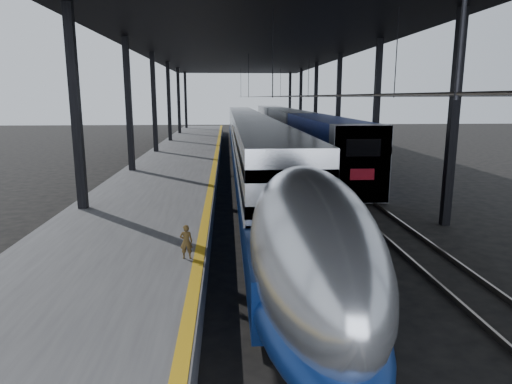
{
  "coord_description": "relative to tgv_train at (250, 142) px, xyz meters",
  "views": [
    {
      "loc": [
        0.13,
        -13.67,
        5.47
      ],
      "look_at": [
        1.2,
        2.95,
        2.0
      ],
      "focal_mm": 32.0,
      "sensor_mm": 36.0,
      "label": 1
    }
  ],
  "objects": [
    {
      "name": "tgv_train",
      "position": [
        0.0,
        0.0,
        0.0
      ],
      "size": [
        2.82,
        65.2,
        4.04
      ],
      "color": "silver",
      "rests_on": "ground"
    },
    {
      "name": "yellow_strip",
      "position": [
        -2.7,
        -3.63,
        -0.88
      ],
      "size": [
        0.3,
        80.0,
        0.01
      ],
      "primitive_type": "cube",
      "color": "gold",
      "rests_on": "platform"
    },
    {
      "name": "canopy",
      "position": [
        -0.1,
        -3.63,
        7.23
      ],
      "size": [
        18.0,
        75.0,
        9.47
      ],
      "color": "black",
      "rests_on": "ground"
    },
    {
      "name": "child",
      "position": [
        -3.04,
        -24.95,
        -0.39
      ],
      "size": [
        0.37,
        0.25,
        0.98
      ],
      "primitive_type": "imported",
      "rotation": [
        0.0,
        0.0,
        3.19
      ],
      "color": "brown",
      "rests_on": "platform"
    },
    {
      "name": "second_train",
      "position": [
        5.0,
        12.52,
        0.19
      ],
      "size": [
        2.98,
        56.05,
        4.1
      ],
      "color": "navy",
      "rests_on": "ground"
    },
    {
      "name": "platform",
      "position": [
        -5.5,
        -3.63,
        -1.39
      ],
      "size": [
        6.0,
        80.0,
        1.0
      ],
      "primitive_type": "cube",
      "color": "#4C4C4F",
      "rests_on": "ground"
    },
    {
      "name": "rails",
      "position": [
        2.5,
        -3.63,
        -1.81
      ],
      "size": [
        6.52,
        80.0,
        0.16
      ],
      "color": "slate",
      "rests_on": "ground"
    },
    {
      "name": "ground",
      "position": [
        -2.0,
        -23.63,
        -1.89
      ],
      "size": [
        160.0,
        160.0,
        0.0
      ],
      "primitive_type": "plane",
      "color": "black",
      "rests_on": "ground"
    }
  ]
}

